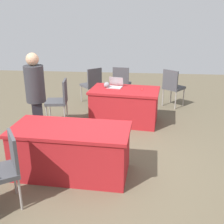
{
  "coord_description": "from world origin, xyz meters",
  "views": [
    {
      "loc": [
        -0.44,
        3.73,
        2.36
      ],
      "look_at": [
        -0.07,
        -0.22,
        0.9
      ],
      "focal_mm": 44.77,
      "sensor_mm": 36.0,
      "label": 1
    }
  ],
  "objects_px": {
    "chair_near_front": "(122,82)",
    "scissors_red": "(142,89)",
    "chair_tucked_right": "(92,83)",
    "table_mid_left": "(71,151)",
    "yarn_ball": "(107,85)",
    "laptop_silver": "(115,85)",
    "chair_back_row": "(4,166)",
    "table_foreground": "(124,106)",
    "chair_tucked_left": "(59,99)",
    "person_organiser": "(36,95)",
    "chair_by_pillar": "(173,85)"
  },
  "relations": [
    {
      "from": "chair_back_row",
      "to": "laptop_silver",
      "type": "xyz_separation_m",
      "value": [
        -1.1,
        -3.11,
        0.24
      ]
    },
    {
      "from": "table_foreground",
      "to": "laptop_silver",
      "type": "height_order",
      "value": "laptop_silver"
    },
    {
      "from": "chair_near_front",
      "to": "table_foreground",
      "type": "bearing_deg",
      "value": -76.57
    },
    {
      "from": "chair_tucked_left",
      "to": "scissors_red",
      "type": "xyz_separation_m",
      "value": [
        -1.76,
        -0.24,
        0.19
      ]
    },
    {
      "from": "chair_back_row",
      "to": "scissors_red",
      "type": "distance_m",
      "value": 3.43
    },
    {
      "from": "chair_near_front",
      "to": "chair_tucked_left",
      "type": "distance_m",
      "value": 2.02
    },
    {
      "from": "person_organiser",
      "to": "yarn_ball",
      "type": "height_order",
      "value": "person_organiser"
    },
    {
      "from": "chair_tucked_right",
      "to": "yarn_ball",
      "type": "bearing_deg",
      "value": -107.81
    },
    {
      "from": "table_mid_left",
      "to": "yarn_ball",
      "type": "xyz_separation_m",
      "value": [
        -0.29,
        -2.23,
        0.44
      ]
    },
    {
      "from": "chair_back_row",
      "to": "table_foreground",
      "type": "bearing_deg",
      "value": -57.47
    },
    {
      "from": "yarn_ball",
      "to": "chair_tucked_left",
      "type": "bearing_deg",
      "value": 16.06
    },
    {
      "from": "chair_near_front",
      "to": "laptop_silver",
      "type": "xyz_separation_m",
      "value": [
        0.07,
        1.23,
        0.23
      ]
    },
    {
      "from": "chair_tucked_right",
      "to": "person_organiser",
      "type": "height_order",
      "value": "person_organiser"
    },
    {
      "from": "chair_tucked_right",
      "to": "table_mid_left",
      "type": "bearing_deg",
      "value": -127.36
    },
    {
      "from": "chair_tucked_right",
      "to": "yarn_ball",
      "type": "height_order",
      "value": "chair_tucked_right"
    },
    {
      "from": "chair_near_front",
      "to": "scissors_red",
      "type": "relative_size",
      "value": 5.39
    },
    {
      "from": "chair_tucked_left",
      "to": "person_organiser",
      "type": "bearing_deg",
      "value": 164.91
    },
    {
      "from": "laptop_silver",
      "to": "table_foreground",
      "type": "bearing_deg",
      "value": 154.2
    },
    {
      "from": "chair_back_row",
      "to": "chair_tucked_left",
      "type": "bearing_deg",
      "value": -31.92
    },
    {
      "from": "laptop_silver",
      "to": "scissors_red",
      "type": "height_order",
      "value": "laptop_silver"
    },
    {
      "from": "table_foreground",
      "to": "chair_by_pillar",
      "type": "relative_size",
      "value": 1.61
    },
    {
      "from": "chair_tucked_left",
      "to": "chair_tucked_right",
      "type": "height_order",
      "value": "chair_tucked_left"
    },
    {
      "from": "person_organiser",
      "to": "table_foreground",
      "type": "bearing_deg",
      "value": 106.25
    },
    {
      "from": "table_mid_left",
      "to": "yarn_ball",
      "type": "bearing_deg",
      "value": -97.31
    },
    {
      "from": "scissors_red",
      "to": "chair_tucked_right",
      "type": "bearing_deg",
      "value": -133.21
    },
    {
      "from": "table_foreground",
      "to": "chair_by_pillar",
      "type": "distance_m",
      "value": 1.66
    },
    {
      "from": "table_foreground",
      "to": "chair_back_row",
      "type": "distance_m",
      "value": 3.23
    },
    {
      "from": "table_mid_left",
      "to": "chair_near_front",
      "type": "xyz_separation_m",
      "value": [
        -0.53,
        -3.55,
        0.18
      ]
    },
    {
      "from": "chair_by_pillar",
      "to": "table_foreground",
      "type": "bearing_deg",
      "value": -95.62
    },
    {
      "from": "table_mid_left",
      "to": "yarn_ball",
      "type": "distance_m",
      "value": 2.29
    },
    {
      "from": "chair_tucked_right",
      "to": "yarn_ball",
      "type": "xyz_separation_m",
      "value": [
        -0.52,
        1.21,
        0.28
      ]
    },
    {
      "from": "table_mid_left",
      "to": "chair_near_front",
      "type": "distance_m",
      "value": 3.59
    },
    {
      "from": "table_foreground",
      "to": "scissors_red",
      "type": "height_order",
      "value": "scissors_red"
    },
    {
      "from": "table_mid_left",
      "to": "scissors_red",
      "type": "relative_size",
      "value": 9.91
    },
    {
      "from": "table_mid_left",
      "to": "chair_near_front",
      "type": "height_order",
      "value": "chair_near_front"
    },
    {
      "from": "table_foreground",
      "to": "chair_tucked_left",
      "type": "height_order",
      "value": "chair_tucked_left"
    },
    {
      "from": "yarn_ball",
      "to": "scissors_red",
      "type": "distance_m",
      "value": 0.77
    },
    {
      "from": "chair_near_front",
      "to": "laptop_silver",
      "type": "bearing_deg",
      "value": -86.05
    },
    {
      "from": "chair_tucked_right",
      "to": "chair_back_row",
      "type": "relative_size",
      "value": 0.99
    },
    {
      "from": "chair_near_front",
      "to": "scissors_red",
      "type": "bearing_deg",
      "value": -61.82
    },
    {
      "from": "chair_near_front",
      "to": "scissors_red",
      "type": "xyz_separation_m",
      "value": [
        -0.52,
        1.36,
        0.19
      ]
    },
    {
      "from": "chair_tucked_left",
      "to": "laptop_silver",
      "type": "xyz_separation_m",
      "value": [
        -1.16,
        -0.37,
        0.23
      ]
    },
    {
      "from": "laptop_silver",
      "to": "table_mid_left",
      "type": "bearing_deg",
      "value": 89.95
    },
    {
      "from": "chair_near_front",
      "to": "chair_tucked_left",
      "type": "height_order",
      "value": "chair_tucked_left"
    },
    {
      "from": "chair_near_front",
      "to": "chair_tucked_left",
      "type": "bearing_deg",
      "value": -120.39
    },
    {
      "from": "chair_tucked_right",
      "to": "chair_by_pillar",
      "type": "xyz_separation_m",
      "value": [
        -2.07,
        0.11,
        0.01
      ]
    },
    {
      "from": "chair_back_row",
      "to": "scissors_red",
      "type": "height_order",
      "value": "chair_back_row"
    },
    {
      "from": "chair_tucked_left",
      "to": "chair_by_pillar",
      "type": "xyz_separation_m",
      "value": [
        -2.54,
        -1.38,
        -0.01
      ]
    },
    {
      "from": "chair_near_front",
      "to": "chair_tucked_right",
      "type": "relative_size",
      "value": 1.02
    },
    {
      "from": "table_mid_left",
      "to": "chair_tucked_right",
      "type": "xyz_separation_m",
      "value": [
        0.24,
        -3.44,
        0.16
      ]
    }
  ]
}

